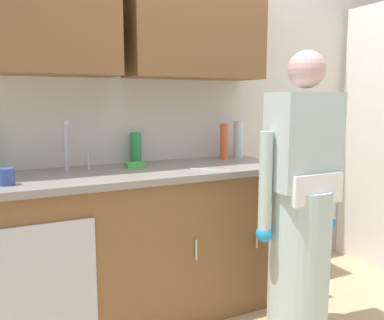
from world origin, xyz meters
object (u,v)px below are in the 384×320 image
at_px(sink, 78,177).
at_px(bottle_dish_liquid, 224,142).
at_px(knife_on_counter, 210,170).
at_px(sponge, 135,165).
at_px(person_at_sink, 300,222).
at_px(bottle_water_short, 136,148).
at_px(bottle_cleaner_spray, 238,139).
at_px(cup_by_sink, 7,177).

xyz_separation_m(sink, bottle_dish_liquid, (1.06, 0.15, 0.14)).
xyz_separation_m(knife_on_counter, sponge, (-0.37, 0.31, 0.01)).
bearing_deg(sink, person_at_sink, -31.08).
xyz_separation_m(bottle_water_short, bottle_dish_liquid, (0.63, -0.08, 0.02)).
distance_m(bottle_cleaner_spray, knife_on_counter, 0.62).
bearing_deg(knife_on_counter, sponge, -175.84).
distance_m(sink, bottle_cleaner_spray, 1.22).
distance_m(sink, bottle_water_short, 0.49).
relative_size(sink, bottle_cleaner_spray, 1.87).
distance_m(knife_on_counter, sponge, 0.48).
height_order(sink, bottle_cleaner_spray, sink).
bearing_deg(cup_by_sink, bottle_dish_liquid, 11.87).
bearing_deg(bottle_cleaner_spray, sponge, -173.53).
relative_size(bottle_dish_liquid, knife_on_counter, 1.05).
distance_m(bottle_water_short, cup_by_sink, 0.89).
xyz_separation_m(cup_by_sink, sponge, (0.75, 0.24, -0.03)).
bearing_deg(bottle_dish_liquid, bottle_water_short, 172.93).
relative_size(person_at_sink, sponge, 14.73).
bearing_deg(sink, knife_on_counter, -16.58).
height_order(sink, bottle_water_short, sink).
xyz_separation_m(sink, cup_by_sink, (-0.38, -0.15, 0.06)).
bearing_deg(bottle_dish_liquid, person_at_sink, -88.23).
distance_m(person_at_sink, knife_on_counter, 0.60).
bearing_deg(bottle_water_short, sponge, -111.44).
xyz_separation_m(cup_by_sink, knife_on_counter, (1.12, -0.07, -0.04)).
xyz_separation_m(bottle_water_short, bottle_cleaner_spray, (0.77, -0.04, 0.03)).
bearing_deg(person_at_sink, sponge, 133.73).
height_order(bottle_water_short, sponge, bottle_water_short).
xyz_separation_m(person_at_sink, bottle_water_short, (-0.66, 0.88, 0.35)).
distance_m(cup_by_sink, sponge, 0.79).
height_order(bottle_dish_liquid, cup_by_sink, bottle_dish_liquid).
bearing_deg(sponge, person_at_sink, -46.27).
xyz_separation_m(bottle_water_short, cup_by_sink, (-0.80, -0.38, -0.06)).
relative_size(sink, bottle_dish_liquid, 1.98).
distance_m(sink, sponge, 0.38).
xyz_separation_m(bottle_cleaner_spray, sponge, (-0.83, -0.09, -0.12)).
bearing_deg(cup_by_sink, sink, 22.28).
height_order(sink, person_at_sink, person_at_sink).
xyz_separation_m(bottle_dish_liquid, knife_on_counter, (-0.31, -0.37, -0.12)).
distance_m(sink, person_at_sink, 1.28).
xyz_separation_m(sink, sponge, (0.37, 0.09, 0.03)).
bearing_deg(bottle_cleaner_spray, person_at_sink, -98.13).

